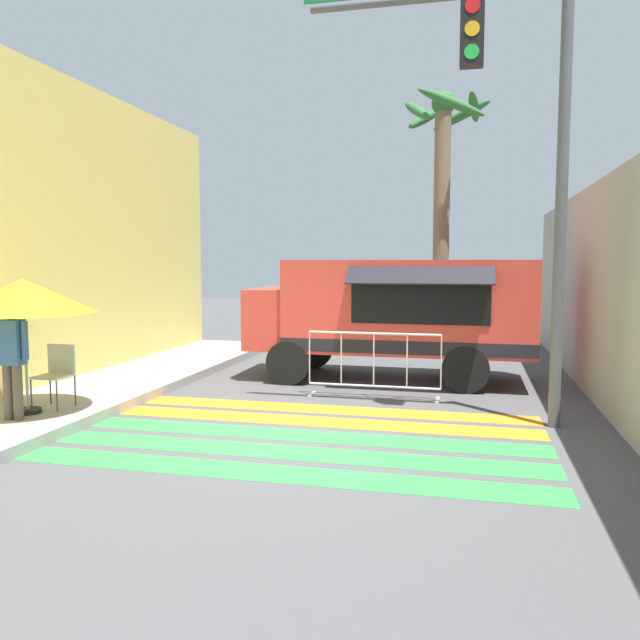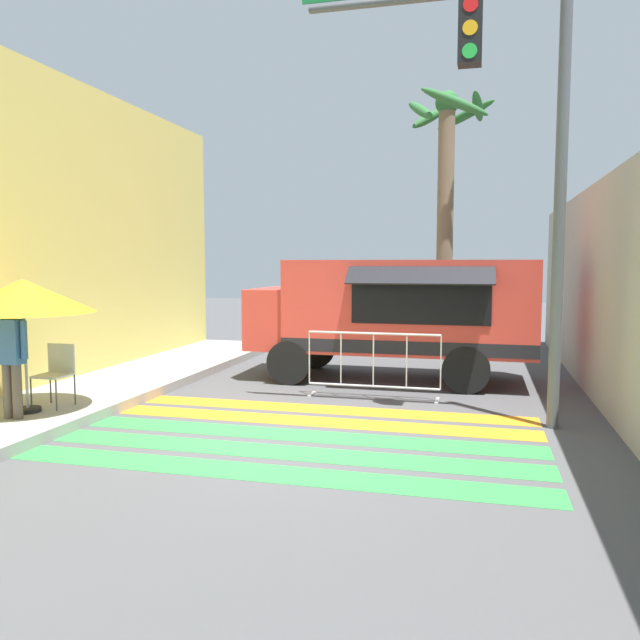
{
  "view_description": "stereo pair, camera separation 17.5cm",
  "coord_description": "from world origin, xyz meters",
  "px_view_note": "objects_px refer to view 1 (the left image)",
  "views": [
    {
      "loc": [
        2.15,
        -7.88,
        2.29
      ],
      "look_at": [
        -0.4,
        2.71,
        1.29
      ],
      "focal_mm": 35.0,
      "sensor_mm": 36.0,
      "label": 1
    },
    {
      "loc": [
        2.32,
        -7.84,
        2.29
      ],
      "look_at": [
        -0.4,
        2.71,
        1.29
      ],
      "focal_mm": 35.0,
      "sensor_mm": 36.0,
      "label": 2
    }
  ],
  "objects_px": {
    "barricade_front": "(374,365)",
    "palm_tree": "(443,185)",
    "folding_chair": "(57,370)",
    "vendor_person": "(11,353)",
    "patio_umbrella": "(23,297)",
    "food_truck": "(388,309)",
    "traffic_signal_pole": "(513,117)"
  },
  "relations": [
    {
      "from": "food_truck",
      "to": "traffic_signal_pole",
      "type": "distance_m",
      "value": 4.64
    },
    {
      "from": "vendor_person",
      "to": "barricade_front",
      "type": "relative_size",
      "value": 0.71
    },
    {
      "from": "patio_umbrella",
      "to": "vendor_person",
      "type": "relative_size",
      "value": 1.21
    },
    {
      "from": "traffic_signal_pole",
      "to": "barricade_front",
      "type": "bearing_deg",
      "value": 148.49
    },
    {
      "from": "folding_chair",
      "to": "palm_tree",
      "type": "height_order",
      "value": "palm_tree"
    },
    {
      "from": "vendor_person",
      "to": "barricade_front",
      "type": "bearing_deg",
      "value": 30.53
    },
    {
      "from": "traffic_signal_pole",
      "to": "barricade_front",
      "type": "relative_size",
      "value": 2.8
    },
    {
      "from": "barricade_front",
      "to": "palm_tree",
      "type": "relative_size",
      "value": 0.34
    },
    {
      "from": "traffic_signal_pole",
      "to": "vendor_person",
      "type": "distance_m",
      "value": 7.52
    },
    {
      "from": "patio_umbrella",
      "to": "vendor_person",
      "type": "height_order",
      "value": "patio_umbrella"
    },
    {
      "from": "barricade_front",
      "to": "folding_chair",
      "type": "bearing_deg",
      "value": -150.95
    },
    {
      "from": "palm_tree",
      "to": "vendor_person",
      "type": "bearing_deg",
      "value": -119.24
    },
    {
      "from": "food_truck",
      "to": "patio_umbrella",
      "type": "bearing_deg",
      "value": -134.44
    },
    {
      "from": "food_truck",
      "to": "traffic_signal_pole",
      "type": "xyz_separation_m",
      "value": [
        2.07,
        -3.0,
        2.88
      ]
    },
    {
      "from": "folding_chair",
      "to": "traffic_signal_pole",
      "type": "bearing_deg",
      "value": 8.92
    },
    {
      "from": "traffic_signal_pole",
      "to": "patio_umbrella",
      "type": "distance_m",
      "value": 7.21
    },
    {
      "from": "traffic_signal_pole",
      "to": "patio_umbrella",
      "type": "bearing_deg",
      "value": -166.29
    },
    {
      "from": "vendor_person",
      "to": "palm_tree",
      "type": "bearing_deg",
      "value": 55.16
    },
    {
      "from": "traffic_signal_pole",
      "to": "vendor_person",
      "type": "xyz_separation_m",
      "value": [
        -6.52,
        -1.97,
        -3.2
      ]
    },
    {
      "from": "barricade_front",
      "to": "palm_tree",
      "type": "height_order",
      "value": "palm_tree"
    },
    {
      "from": "patio_umbrella",
      "to": "folding_chair",
      "type": "distance_m",
      "value": 1.2
    },
    {
      "from": "patio_umbrella",
      "to": "palm_tree",
      "type": "bearing_deg",
      "value": 59.47
    },
    {
      "from": "food_truck",
      "to": "folding_chair",
      "type": "xyz_separation_m",
      "value": [
        -4.37,
        -4.15,
        -0.67
      ]
    },
    {
      "from": "barricade_front",
      "to": "palm_tree",
      "type": "bearing_deg",
      "value": 82.36
    },
    {
      "from": "food_truck",
      "to": "vendor_person",
      "type": "xyz_separation_m",
      "value": [
        -4.45,
        -4.97,
        -0.32
      ]
    },
    {
      "from": "food_truck",
      "to": "barricade_front",
      "type": "distance_m",
      "value": 1.92
    },
    {
      "from": "traffic_signal_pole",
      "to": "folding_chair",
      "type": "height_order",
      "value": "traffic_signal_pole"
    },
    {
      "from": "traffic_signal_pole",
      "to": "barricade_front",
      "type": "height_order",
      "value": "traffic_signal_pole"
    },
    {
      "from": "patio_umbrella",
      "to": "palm_tree",
      "type": "distance_m",
      "value": 10.79
    },
    {
      "from": "folding_chair",
      "to": "vendor_person",
      "type": "relative_size",
      "value": 0.57
    },
    {
      "from": "food_truck",
      "to": "palm_tree",
      "type": "height_order",
      "value": "palm_tree"
    },
    {
      "from": "patio_umbrella",
      "to": "barricade_front",
      "type": "relative_size",
      "value": 0.86
    }
  ]
}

